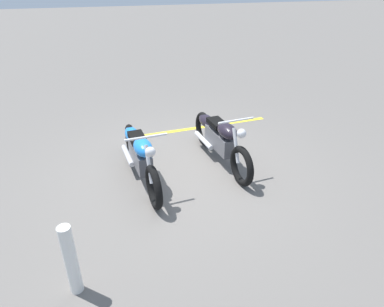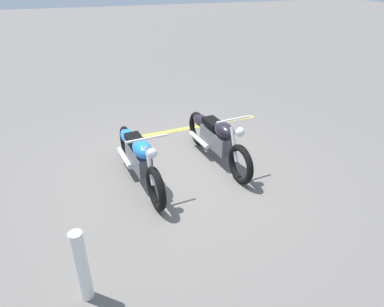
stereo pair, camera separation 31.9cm
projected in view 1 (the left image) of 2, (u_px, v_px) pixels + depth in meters
The scene contains 5 objects.
ground_plane at pixel (183, 170), 6.06m from camera, with size 60.00×60.00×0.00m, color #66605B.
motorcycle_bright_foreground at pixel (140, 154), 5.61m from camera, with size 2.23×0.62×1.04m.
motorcycle_dark_foreground at pixel (219, 138), 6.13m from camera, with size 2.23×0.63×1.04m.
bollard_post at pixel (71, 260), 3.59m from camera, with size 0.14×0.14×0.89m, color white.
parking_stripe_near at pixel (200, 127), 7.66m from camera, with size 3.20×0.12×0.01m, color yellow.
Camera 1 is at (5.04, -1.21, 3.15)m, focal length 32.02 mm.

